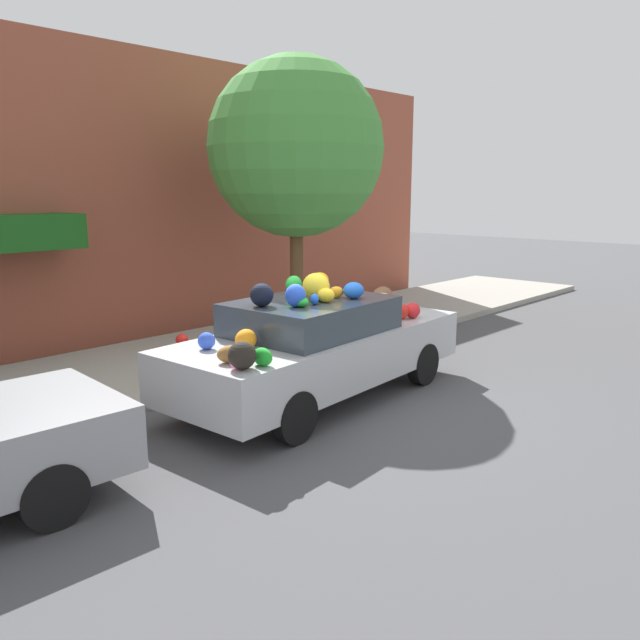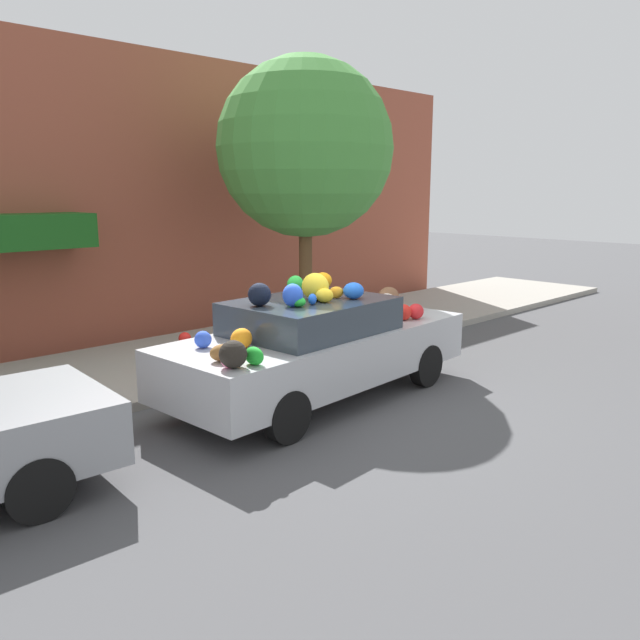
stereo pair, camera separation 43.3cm
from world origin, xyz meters
name	(u,v)px [view 1 (the left image)]	position (x,y,z in m)	size (l,w,h in m)	color
ground_plane	(314,395)	(0.00, 0.00, 0.00)	(60.00, 60.00, 0.00)	#4C4C4F
sidewalk_curb	(199,356)	(0.00, 2.70, 0.06)	(24.00, 3.20, 0.13)	#9E998E
building_facade	(114,199)	(-0.16, 4.92, 2.66)	(18.00, 1.20, 5.38)	#9E4C38
street_tree	(296,149)	(1.96, 2.33, 3.54)	(3.13, 3.13, 4.98)	brown
fire_hydrant	(183,358)	(-1.11, 1.52, 0.47)	(0.20, 0.20, 0.70)	red
art_car	(319,344)	(-0.04, -0.12, 0.76)	(4.71, 2.06, 1.76)	#B7BABF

